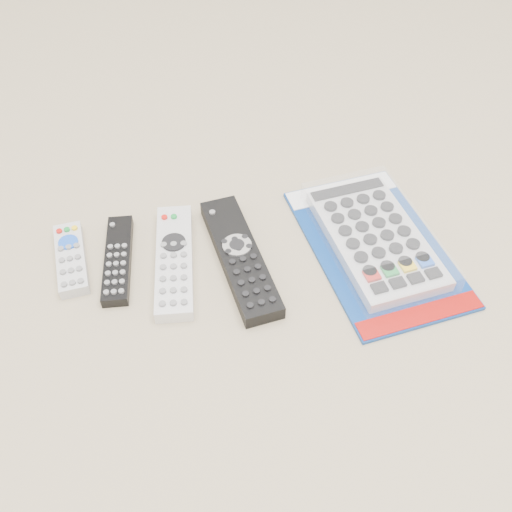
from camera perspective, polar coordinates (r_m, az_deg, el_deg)
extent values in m
plane|color=tan|center=(0.80, -3.18, -0.68)|extent=(5.00, 5.00, 0.00)
cube|color=#BCBCBF|center=(0.84, -18.00, -0.24)|extent=(0.05, 0.13, 0.02)
cylinder|color=blue|center=(0.85, -18.27, 1.33)|extent=(0.03, 0.03, 0.00)
cube|color=black|center=(0.82, -13.63, -0.30)|extent=(0.05, 0.16, 0.02)
cube|color=silver|center=(0.80, -8.15, -0.42)|extent=(0.07, 0.20, 0.02)
cylinder|color=black|center=(0.81, -8.23, 1.38)|extent=(0.04, 0.04, 0.00)
cube|color=black|center=(0.80, -1.66, -0.06)|extent=(0.08, 0.23, 0.02)
cylinder|color=silver|center=(0.79, -1.92, 1.10)|extent=(0.05, 0.05, 0.00)
cube|color=navy|center=(0.84, 11.85, 0.93)|extent=(0.20, 0.31, 0.01)
cube|color=white|center=(0.91, 8.51, 6.50)|extent=(0.18, 0.06, 0.00)
cube|color=#A10E0B|center=(0.77, 16.09, -5.68)|extent=(0.17, 0.05, 0.00)
cube|color=silver|center=(0.83, 11.84, 1.68)|extent=(0.15, 0.24, 0.02)
cube|color=white|center=(0.83, 11.92, 2.05)|extent=(0.16, 0.25, 0.03)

